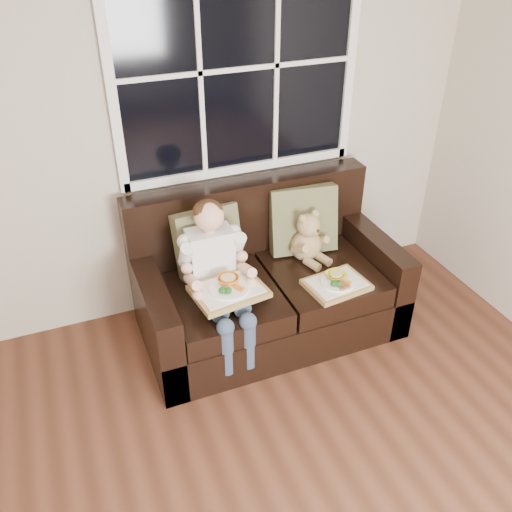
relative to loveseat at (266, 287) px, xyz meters
name	(u,v)px	position (x,y,z in m)	size (l,w,h in m)	color
room_walls	(363,382)	(-0.62, -2.02, 1.28)	(4.52, 5.02, 2.71)	#BDB09D
window_back	(238,69)	(0.00, 0.46, 1.34)	(1.62, 0.04, 1.37)	black
loveseat	(266,287)	(0.00, 0.00, 0.00)	(1.70, 0.92, 0.96)	black
pillow_left	(208,241)	(-0.35, 0.15, 0.36)	(0.46, 0.27, 0.45)	brown
pillow_right	(303,220)	(0.34, 0.15, 0.37)	(0.49, 0.27, 0.48)	brown
child	(216,266)	(-0.38, -0.12, 0.35)	(0.40, 0.60, 0.91)	white
teddy_bear	(307,240)	(0.31, 0.02, 0.29)	(0.25, 0.30, 0.37)	tan
tray_left	(229,289)	(-0.36, -0.28, 0.27)	(0.46, 0.37, 0.10)	tan
tray_right	(337,283)	(0.34, -0.34, 0.17)	(0.41, 0.33, 0.09)	tan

